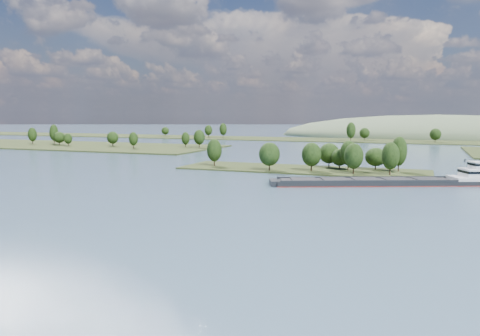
% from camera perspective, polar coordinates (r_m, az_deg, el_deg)
% --- Properties ---
extents(ground, '(1800.00, 1800.00, 0.00)m').
position_cam_1_polar(ground, '(135.18, 1.42, -3.12)').
color(ground, '#3E556B').
rests_on(ground, ground).
extents(tree_island, '(100.00, 30.00, 14.84)m').
position_cam_1_polar(tree_island, '(189.74, 9.44, 0.84)').
color(tree_island, '#252F15').
rests_on(tree_island, ground).
extents(left_bank, '(300.00, 80.00, 15.98)m').
position_cam_1_polar(left_bank, '(381.80, -24.58, 2.73)').
color(left_bank, '#252F15').
rests_on(left_bank, ground).
extents(back_shoreline, '(900.00, 60.00, 16.66)m').
position_cam_1_polar(back_shoreline, '(407.26, 16.18, 3.26)').
color(back_shoreline, '#252F15').
rests_on(back_shoreline, ground).
extents(hill_west, '(320.00, 160.00, 44.00)m').
position_cam_1_polar(hill_west, '(506.06, 22.97, 3.52)').
color(hill_west, '#4C5D40').
rests_on(hill_west, ground).
extents(cargo_barge, '(72.39, 37.32, 10.13)m').
position_cam_1_polar(cargo_barge, '(160.62, 19.12, -1.47)').
color(cargo_barge, black).
rests_on(cargo_barge, ground).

